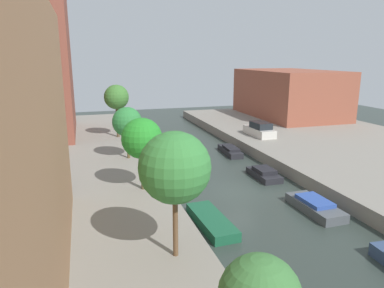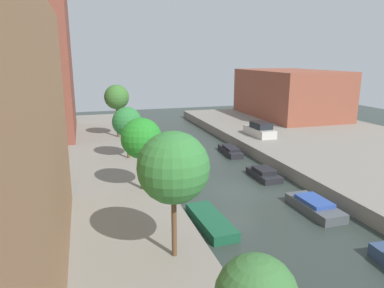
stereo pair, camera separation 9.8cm
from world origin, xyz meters
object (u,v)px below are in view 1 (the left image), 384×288
apartment_tower_far (15,19)px  moored_boat_right_4 (230,151)px  parked_car (260,130)px  moored_boat_left_3 (174,178)px  street_tree_1 (175,168)px  street_tree_3 (127,122)px  street_tree_2 (142,139)px  street_tree_4 (116,98)px  moored_boat_left_2 (211,221)px  moored_boat_right_3 (264,174)px  moored_boat_right_2 (315,206)px  low_block_right (289,93)px

apartment_tower_far → moored_boat_right_4: size_ratio=5.59×
parked_car → moored_boat_left_3: (-11.67, -8.46, -1.41)m
street_tree_1 → moored_boat_right_4: size_ratio=1.28×
street_tree_3 → street_tree_2: bearing=-90.0°
street_tree_3 → street_tree_4: street_tree_4 is taller
moored_boat_left_2 → moored_boat_right_3: (6.78, 6.48, 0.07)m
moored_boat_right_2 → parked_car: bearing=74.0°
street_tree_3 → moored_boat_left_2: size_ratio=0.94×
moored_boat_left_2 → moored_boat_right_2: 6.78m
street_tree_1 → moored_boat_left_2: bearing=52.1°
low_block_right → street_tree_1: 39.74m
low_block_right → moored_boat_right_2: size_ratio=3.84×
low_block_right → street_tree_2: (-24.64, -22.86, 0.11)m
street_tree_2 → moored_boat_left_3: bearing=51.3°
street_tree_2 → moored_boat_left_2: size_ratio=1.01×
low_block_right → street_tree_3: 29.03m
street_tree_3 → street_tree_4: (-0.00, 8.51, 1.10)m
low_block_right → moored_boat_left_3: size_ratio=3.51×
moored_boat_right_2 → moored_boat_right_4: 13.94m
apartment_tower_far → moored_boat_right_4: (19.50, -10.21, -12.63)m
parked_car → moored_boat_right_4: size_ratio=1.02×
street_tree_3 → street_tree_4: bearing=90.0°
street_tree_1 → street_tree_2: street_tree_1 is taller
low_block_right → street_tree_1: low_block_right is taller
street_tree_2 → moored_boat_right_4: bearing=43.3°
moored_boat_left_3 → apartment_tower_far: bearing=127.4°
street_tree_2 → street_tree_3: 7.52m
street_tree_3 → low_block_right: bearing=31.9°
parked_car → moored_boat_left_3: size_ratio=0.96×
parked_car → moored_boat_left_3: bearing=-144.1°
parked_car → street_tree_4: bearing=165.2°
street_tree_3 → street_tree_4: 8.58m
street_tree_2 → parked_car: (14.62, 12.15, -2.69)m
low_block_right → moored_boat_right_2: 31.21m
apartment_tower_far → moored_boat_right_4: bearing=-27.6°
moored_boat_right_4 → street_tree_1: bearing=-119.6°
street_tree_4 → moored_boat_right_2: (9.89, -20.40, -4.83)m
low_block_right → moored_boat_right_4: low_block_right is taller
parked_car → moored_boat_right_2: size_ratio=1.05×
parked_car → moored_boat_right_3: 11.12m
apartment_tower_far → parked_car: apartment_tower_far is taller
moored_boat_left_2 → moored_boat_right_4: moored_boat_right_4 is taller
moored_boat_right_3 → street_tree_2: bearing=-167.6°
street_tree_1 → moored_boat_left_3: 13.23m
apartment_tower_far → moored_boat_right_3: 28.97m
apartment_tower_far → moored_boat_right_3: (19.25, -17.60, -12.61)m
street_tree_3 → moored_boat_left_2: bearing=-75.2°
street_tree_2 → moored_boat_right_2: bearing=-23.8°
street_tree_3 → parked_car: bearing=17.6°
moored_boat_left_2 → moored_boat_right_4: size_ratio=1.07×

